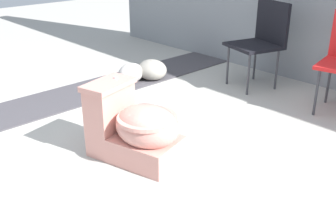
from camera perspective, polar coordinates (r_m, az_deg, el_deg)
ground_plane at (r=2.59m, az=-6.25°, el=-9.32°), size 14.00×14.00×0.00m
gravel_strip at (r=3.87m, az=-12.72°, el=1.60°), size 0.56×8.00×0.01m
toilet at (r=2.61m, az=-4.74°, el=-3.38°), size 0.70×0.52×0.52m
folding_chair_left at (r=3.99m, az=13.58°, el=9.79°), size 0.55×0.55×0.83m
boulder_near at (r=4.07m, az=-5.43°, el=4.61°), size 0.30×0.35×0.20m
boulder_far at (r=4.15m, az=-2.34°, el=5.13°), size 0.36×0.33×0.21m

